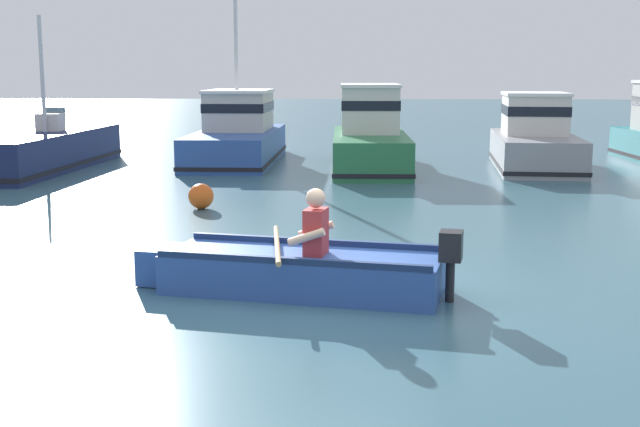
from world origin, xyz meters
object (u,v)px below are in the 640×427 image
(moored_boat_grey, at_px, (535,140))
(moored_boat_blue, at_px, (238,135))
(mooring_buoy, at_px, (201,196))
(rowboat_with_person, at_px, (297,270))
(moored_boat_navy, at_px, (44,152))
(moored_boat_green, at_px, (370,137))

(moored_boat_grey, bearing_deg, moored_boat_blue, 171.11)
(mooring_buoy, bearing_deg, rowboat_with_person, -68.89)
(moored_boat_blue, distance_m, mooring_buoy, 7.79)
(moored_boat_navy, bearing_deg, mooring_buoy, -48.25)
(moored_boat_blue, bearing_deg, moored_boat_grey, -8.89)
(rowboat_with_person, distance_m, moored_boat_grey, 13.14)
(moored_boat_navy, bearing_deg, rowboat_with_person, -57.35)
(moored_boat_navy, relative_size, moored_boat_blue, 1.10)
(moored_boat_green, relative_size, moored_boat_grey, 1.15)
(moored_boat_navy, height_order, moored_boat_green, moored_boat_navy)
(moored_boat_blue, bearing_deg, moored_boat_navy, -154.20)
(rowboat_with_person, bearing_deg, moored_boat_navy, 122.65)
(rowboat_with_person, xyz_separation_m, moored_boat_blue, (-2.56, 13.27, 0.47))
(moored_boat_green, bearing_deg, mooring_buoy, -115.86)
(moored_boat_navy, bearing_deg, moored_boat_grey, 4.57)
(rowboat_with_person, xyz_separation_m, mooring_buoy, (-2.12, 5.50, -0.02))
(moored_boat_blue, xyz_separation_m, moored_boat_green, (3.57, -1.31, 0.06))
(moored_boat_blue, height_order, moored_boat_grey, moored_boat_blue)
(rowboat_with_person, height_order, moored_boat_grey, moored_boat_grey)
(moored_boat_grey, height_order, mooring_buoy, moored_boat_grey)
(moored_boat_navy, relative_size, mooring_buoy, 14.33)
(rowboat_with_person, distance_m, mooring_buoy, 5.90)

